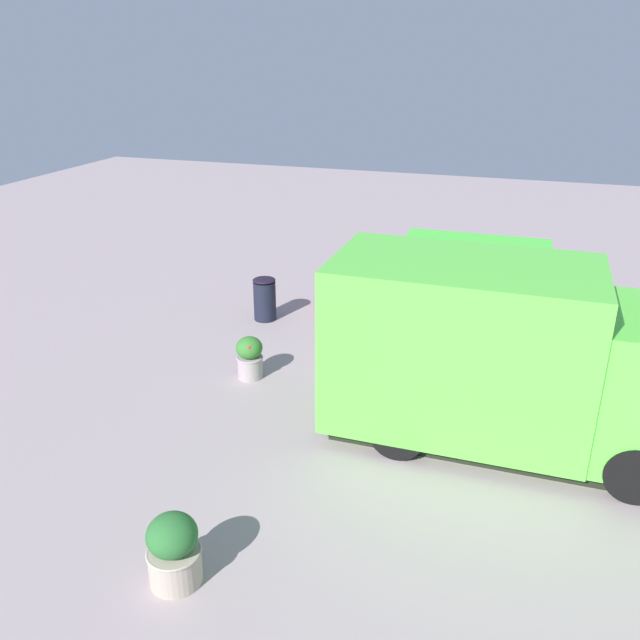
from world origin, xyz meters
The scene contains 6 objects.
ground_plane centered at (0.00, 0.00, 0.00)m, with size 40.00×40.00×0.00m, color #A18F91.
food_truck centered at (0.54, -0.75, 1.24)m, with size 5.10×2.69×2.58m.
person_customer centered at (-3.31, 3.35, 0.31)m, with size 0.78×0.70×0.84m.
planter_flowering_near centered at (-3.62, -0.13, 0.38)m, with size 0.45×0.45×0.74m.
planter_flowering_far centered at (-2.49, -4.65, 0.41)m, with size 0.58×0.58×0.83m.
trash_bin centered at (-4.38, 2.34, 0.46)m, with size 0.47×0.47×0.90m.
Camera 1 is at (0.64, -9.27, 5.24)m, focal length 36.93 mm.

